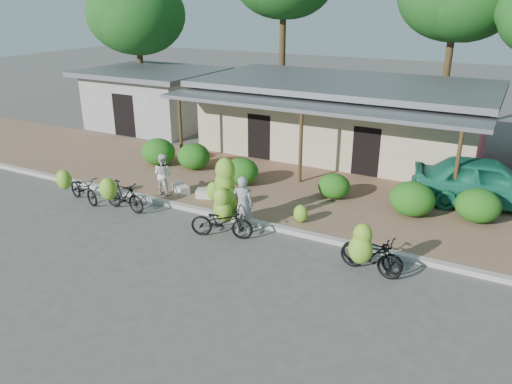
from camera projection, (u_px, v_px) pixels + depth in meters
ground at (216, 249)px, 14.48m from camera, size 100.00×100.00×0.00m
sidewalk at (288, 192)px, 18.56m from camera, size 60.00×6.00×0.12m
curb at (249, 221)px, 16.09m from camera, size 60.00×0.25×0.15m
shop_main at (343, 117)px, 22.83m from camera, size 13.00×8.50×3.35m
shop_grey at (154, 98)px, 27.74m from camera, size 7.00×6.00×3.15m
tree_back_left at (135, 12)px, 29.07m from camera, size 5.78×5.71×8.18m
hedge_0 at (158, 152)px, 21.20m from camera, size 1.47×1.33×1.15m
hedge_1 at (194, 156)px, 20.69m from camera, size 1.40×1.26×1.09m
hedge_2 at (242, 171)px, 18.97m from camera, size 1.34×1.20×1.04m
hedge_3 at (334, 186)px, 17.71m from camera, size 1.15×1.04×0.90m
hedge_4 at (412, 199)px, 16.26m from camera, size 1.47×1.32×1.14m
hedge_5 at (478, 206)px, 15.80m from camera, size 1.40×1.26×1.09m
bike_far_left at (81, 188)px, 17.60m from camera, size 1.92×1.42×1.35m
bike_left at (121, 195)px, 16.81m from camera, size 1.78×1.22×1.37m
bike_center at (223, 207)px, 15.14m from camera, size 2.04×1.42×2.36m
bike_right at (368, 252)px, 12.87m from camera, size 1.81×1.29×1.65m
bike_far_right at (373, 252)px, 13.34m from camera, size 1.84×0.88×0.93m
loose_banana_a at (214, 191)px, 17.56m from camera, size 0.55×0.47×0.69m
loose_banana_b at (232, 197)px, 17.07m from camera, size 0.54×0.45×0.67m
loose_banana_c at (301, 214)px, 15.84m from camera, size 0.47×0.40×0.59m
sack_near at (208, 194)px, 17.85m from camera, size 0.93×0.64×0.30m
sack_far at (181, 189)px, 18.33m from camera, size 0.84×0.69×0.28m
vendor at (243, 205)px, 15.17m from camera, size 0.79×0.64×1.86m
bystander at (163, 174)px, 17.99m from camera, size 0.75×0.60×1.51m
teal_van at (487, 182)px, 17.01m from camera, size 5.19×2.91×1.67m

